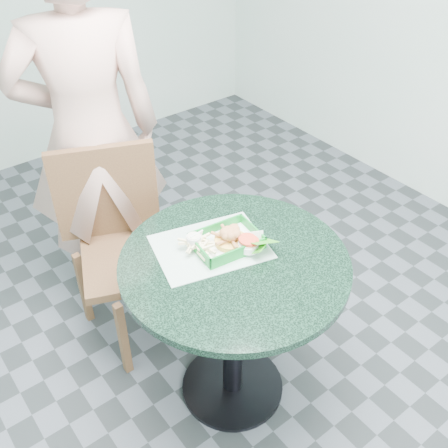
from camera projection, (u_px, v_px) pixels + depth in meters
floor at (232, 387)px, 2.38m from camera, size 4.00×5.00×0.02m
cafe_table at (234, 296)px, 2.02m from camera, size 0.85×0.85×0.75m
dining_chair at (123, 233)px, 2.41m from camera, size 0.47×0.47×0.93m
diner_person at (83, 95)px, 2.23m from camera, size 0.94×0.76×2.22m
placemat at (211, 251)px, 1.97m from camera, size 0.47×0.40×0.00m
food_basket at (227, 247)px, 1.97m from camera, size 0.24×0.18×0.05m
crab_sandwich at (231, 240)px, 1.95m from camera, size 0.12×0.12×0.07m
fries_pile at (201, 251)px, 1.92m from camera, size 0.12×0.13×0.04m
sauce_ramekin at (195, 245)px, 1.93m from camera, size 0.05×0.05×0.03m
garnish_cup at (252, 246)px, 1.94m from camera, size 0.12×0.12×0.05m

